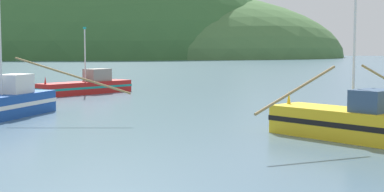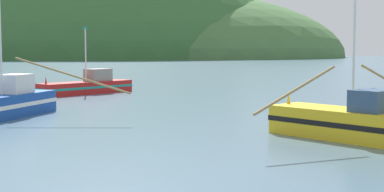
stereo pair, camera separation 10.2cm
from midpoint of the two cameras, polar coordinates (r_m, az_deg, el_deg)
name	(u,v)px [view 2 (the right image)]	position (r m, az deg, el deg)	size (l,w,h in m)	color
hill_far_left	(79,57)	(258.34, -11.53, 3.95)	(183.29, 146.63, 99.60)	#386633
hill_far_right	(152,57)	(258.60, -4.09, 4.04)	(173.78, 139.03, 60.53)	#47703D
fishing_boat_red	(88,86)	(53.63, -10.62, 1.04)	(6.80, 9.69, 6.31)	red
fishing_boat_yellow	(349,122)	(27.57, 15.96, -2.56)	(8.13, 10.84, 7.14)	gold
fishing_boat_blue	(2,104)	(36.42, -18.85, -0.77)	(17.24, 9.69, 7.76)	#19479E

